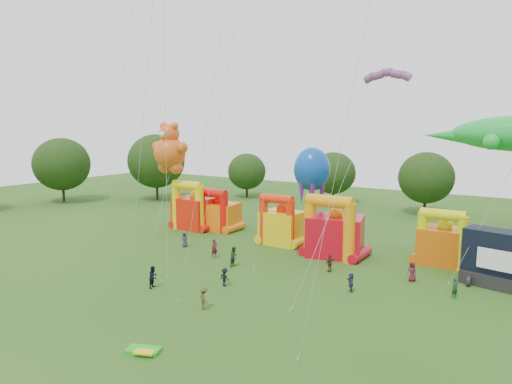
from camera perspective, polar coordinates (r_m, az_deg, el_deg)
The scene contains 24 objects.
ground at distance 32.43m, azimuth -20.60°, elevation -16.77°, with size 160.00×160.00×0.00m, color #244E16.
tree_ring at distance 31.66m, azimuth -21.53°, elevation -5.43°, with size 122.30×124.39×12.07m.
bouncy_castle_0 at distance 60.72m, azimuth -7.77°, elevation -2.27°, with size 5.34×4.40×6.47m.
bouncy_castle_1 at distance 59.78m, azimuth -4.79°, elevation -2.73°, with size 5.27×4.46×5.53m.
bouncy_castle_2 at distance 52.42m, azimuth 3.18°, elevation -4.10°, with size 4.60×3.73×5.90m.
bouncy_castle_3 at distance 48.14m, azimuth 9.74°, elevation -5.03°, with size 6.42×5.62×6.60m.
bouncy_castle_4 at distance 48.23m, azimuth 22.38°, elevation -5.91°, with size 4.64×3.74×5.67m.
stage_trailer at distance 43.65m, azimuth 29.28°, elevation -7.60°, with size 7.72×4.18×4.81m.
teddy_bear_kite at distance 58.81m, azimuth -11.22°, elevation 1.86°, with size 5.73×7.65×14.06m.
gecko_kite at distance 43.82m, azimuth 28.39°, elevation 1.13°, with size 15.08×6.59×14.50m.
octopus_kite at distance 53.89m, azimuth 6.53°, elevation -0.44°, with size 4.53×10.55×11.03m.
parafoil_kites at distance 39.88m, azimuth -1.70°, elevation 5.94°, with size 29.75×12.17×29.80m.
diamond_kites at distance 38.74m, azimuth -4.12°, elevation 11.64°, with size 27.94×18.76×37.07m.
folded_kite_bundle at distance 29.59m, azimuth -13.88°, elevation -18.69°, with size 2.23×1.68×0.31m.
spectator_0 at distance 51.98m, azimuth -8.92°, elevation -5.90°, with size 0.82×0.54×1.68m, color #2D2A47.
spectator_1 at distance 47.36m, azimuth -5.22°, elevation -7.04°, with size 0.72×0.47×1.98m, color #581926.
spectator_2 at distance 44.42m, azimuth -2.75°, elevation -8.07°, with size 0.95×0.74×1.95m, color #16381C.
spectator_3 at distance 39.27m, azimuth -3.93°, elevation -10.58°, with size 1.01×0.58×1.56m, color black.
spectator_4 at distance 43.33m, azimuth 9.22°, elevation -8.79°, with size 0.98×0.41×1.67m, color #402E19.
spectator_5 at distance 38.80m, azimuth 11.76°, elevation -10.97°, with size 1.45×0.46×1.56m, color #272B41.
spectator_6 at distance 42.56m, azimuth 18.93°, elevation -9.39°, with size 0.85×0.55×1.74m, color #541825.
spectator_7 at distance 39.77m, azimuth 23.61°, elevation -10.96°, with size 0.60×0.39×1.65m, color #183C20.
spectator_8 at distance 39.74m, azimuth -12.70°, elevation -10.31°, with size 0.90×0.70×1.85m, color black.
spectator_9 at distance 34.75m, azimuth -6.54°, elevation -13.05°, with size 1.09×0.63×1.69m, color #433C1A.
Camera 1 is at (24.23, -16.89, 13.40)m, focal length 32.00 mm.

